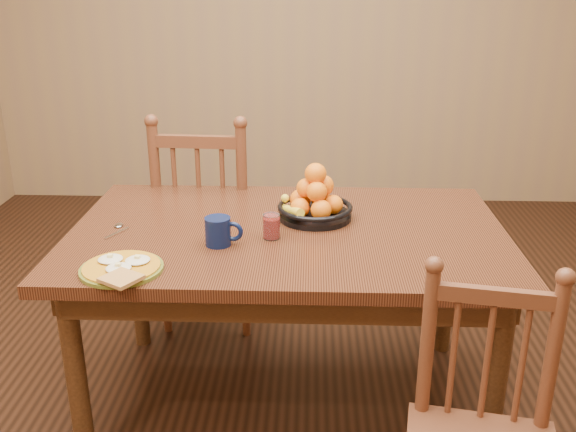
{
  "coord_description": "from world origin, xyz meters",
  "views": [
    {
      "loc": [
        0.08,
        -2.2,
        1.63
      ],
      "look_at": [
        0.0,
        0.0,
        0.8
      ],
      "focal_mm": 40.0,
      "sensor_mm": 36.0,
      "label": 1
    }
  ],
  "objects_px": {
    "dining_table": "(288,250)",
    "chair_far": "(209,225)",
    "breakfast_plate": "(122,268)",
    "fruit_bowl": "(314,202)",
    "coffee_mug": "(219,231)"
  },
  "relations": [
    {
      "from": "dining_table",
      "to": "chair_far",
      "type": "relative_size",
      "value": 1.54
    },
    {
      "from": "breakfast_plate",
      "to": "fruit_bowl",
      "type": "xyz_separation_m",
      "value": [
        0.61,
        0.49,
        0.05
      ]
    },
    {
      "from": "dining_table",
      "to": "coffee_mug",
      "type": "distance_m",
      "value": 0.31
    },
    {
      "from": "dining_table",
      "to": "chair_far",
      "type": "bearing_deg",
      "value": 122.36
    },
    {
      "from": "coffee_mug",
      "to": "fruit_bowl",
      "type": "distance_m",
      "value": 0.43
    },
    {
      "from": "chair_far",
      "to": "dining_table",
      "type": "bearing_deg",
      "value": 125.43
    },
    {
      "from": "chair_far",
      "to": "coffee_mug",
      "type": "xyz_separation_m",
      "value": [
        0.17,
        -0.8,
        0.29
      ]
    },
    {
      "from": "chair_far",
      "to": "coffee_mug",
      "type": "distance_m",
      "value": 0.87
    },
    {
      "from": "dining_table",
      "to": "breakfast_plate",
      "type": "height_order",
      "value": "breakfast_plate"
    },
    {
      "from": "coffee_mug",
      "to": "dining_table",
      "type": "bearing_deg",
      "value": 34.35
    },
    {
      "from": "dining_table",
      "to": "fruit_bowl",
      "type": "height_order",
      "value": "fruit_bowl"
    },
    {
      "from": "dining_table",
      "to": "breakfast_plate",
      "type": "distance_m",
      "value": 0.65
    },
    {
      "from": "chair_far",
      "to": "breakfast_plate",
      "type": "height_order",
      "value": "chair_far"
    },
    {
      "from": "dining_table",
      "to": "chair_far",
      "type": "xyz_separation_m",
      "value": [
        -0.4,
        0.64,
        -0.16
      ]
    },
    {
      "from": "coffee_mug",
      "to": "chair_far",
      "type": "bearing_deg",
      "value": 102.22
    }
  ]
}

